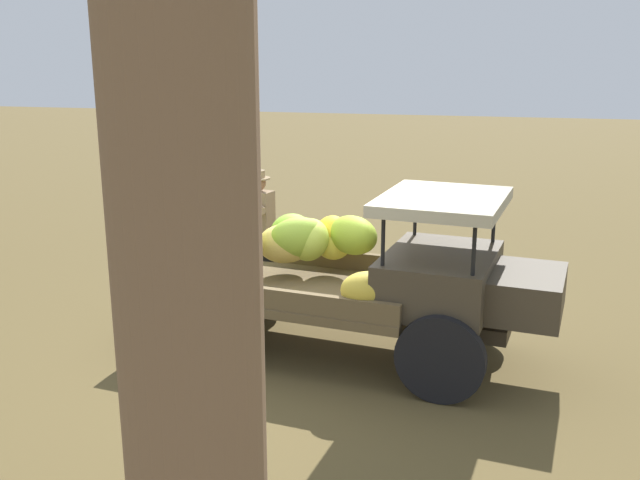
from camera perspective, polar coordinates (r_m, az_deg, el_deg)
The scene contains 3 objects.
ground_plane at distance 8.43m, azimuth 0.35°, elevation -8.46°, with size 60.00×60.00×0.00m, color brown.
truck at distance 8.02m, azimuth 2.92°, elevation -2.46°, with size 4.60×2.24×1.88m.
farmer at distance 10.06m, azimuth -4.86°, elevation 1.30°, with size 0.53×0.49×1.73m.
Camera 1 is at (1.75, -7.54, 3.35)m, focal length 40.66 mm.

